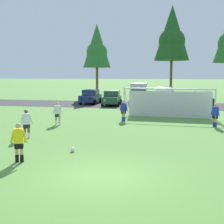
% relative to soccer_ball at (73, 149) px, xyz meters
% --- Properties ---
extents(ground_plane, '(400.00, 400.00, 0.00)m').
position_rel_soccer_ball_xyz_m(ground_plane, '(2.18, 11.78, -0.11)').
color(ground_plane, '#598C3D').
extents(parking_lot_strip, '(52.00, 8.40, 0.01)m').
position_rel_soccer_ball_xyz_m(parking_lot_strip, '(2.18, 22.88, -0.11)').
color(parking_lot_strip, '#333335').
rests_on(parking_lot_strip, ground).
extents(soccer_ball, '(0.22, 0.22, 0.22)m').
position_rel_soccer_ball_xyz_m(soccer_ball, '(0.00, 0.00, 0.00)').
color(soccer_ball, white).
rests_on(soccer_ball, ground).
extents(soccer_goal, '(7.55, 2.52, 2.57)m').
position_rel_soccer_ball_xyz_m(soccer_goal, '(4.12, 12.77, 1.18)').
color(soccer_goal, white).
rests_on(soccer_goal, ground).
extents(referee, '(0.74, 0.35, 1.64)m').
position_rel_soccer_ball_xyz_m(referee, '(-1.61, -2.10, 0.71)').
color(referee, tan).
rests_on(referee, ground).
extents(player_striker_near, '(0.62, 0.54, 1.64)m').
position_rel_soccer_ball_xyz_m(player_striker_near, '(-3.59, 2.50, 0.71)').
color(player_striker_near, brown).
rests_on(player_striker_near, ground).
extents(player_midfield_center, '(0.58, 0.58, 1.64)m').
position_rel_soccer_ball_xyz_m(player_midfield_center, '(7.37, 8.71, 0.71)').
color(player_midfield_center, tan).
rests_on(player_midfield_center, ground).
extents(player_winger_left, '(0.65, 0.50, 1.64)m').
position_rel_soccer_ball_xyz_m(player_winger_left, '(-3.60, 7.31, 0.71)').
color(player_winger_left, tan).
rests_on(player_winger_left, ground).
extents(player_winger_right, '(0.70, 0.38, 1.64)m').
position_rel_soccer_ball_xyz_m(player_winger_right, '(0.74, 10.07, 0.71)').
color(player_winger_right, tan).
rests_on(player_winger_right, ground).
extents(parked_car_slot_far_left, '(2.07, 4.22, 1.72)m').
position_rel_soccer_ball_xyz_m(parked_car_slot_far_left, '(-5.61, 23.37, 0.77)').
color(parked_car_slot_far_left, navy).
rests_on(parked_car_slot_far_left, ground).
extents(parked_car_slot_left, '(2.26, 4.32, 1.72)m').
position_rel_soccer_ball_xyz_m(parked_car_slot_left, '(-2.64, 21.94, 0.77)').
color(parked_car_slot_left, '#194C2D').
rests_on(parked_car_slot_left, ground).
extents(parked_car_slot_center_left, '(2.41, 4.91, 2.52)m').
position_rel_soccer_ball_xyz_m(parked_car_slot_center_left, '(0.27, 24.15, 1.23)').
color(parked_car_slot_center_left, '#B2B2BC').
rests_on(parked_car_slot_center_left, ground).
extents(parked_car_slot_center, '(2.33, 4.70, 2.16)m').
position_rel_soccer_ball_xyz_m(parked_car_slot_center, '(3.47, 22.18, 1.00)').
color(parked_car_slot_center, silver).
rests_on(parked_car_slot_center, ground).
extents(parked_car_slot_center_right, '(2.13, 4.25, 1.72)m').
position_rel_soccer_ball_xyz_m(parked_car_slot_center_right, '(7.65, 22.34, 0.77)').
color(parked_car_slot_center_right, black).
rests_on(parked_car_slot_center_right, ground).
extents(tree_left_edge, '(4.13, 4.13, 11.01)m').
position_rel_soccer_ball_xyz_m(tree_left_edge, '(-7.06, 32.29, 7.46)').
color(tree_left_edge, brown).
rests_on(tree_left_edge, ground).
extents(tree_mid_left, '(5.01, 5.01, 13.36)m').
position_rel_soccer_ball_xyz_m(tree_mid_left, '(3.88, 32.81, 9.08)').
color(tree_mid_left, brown).
rests_on(tree_mid_left, ground).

